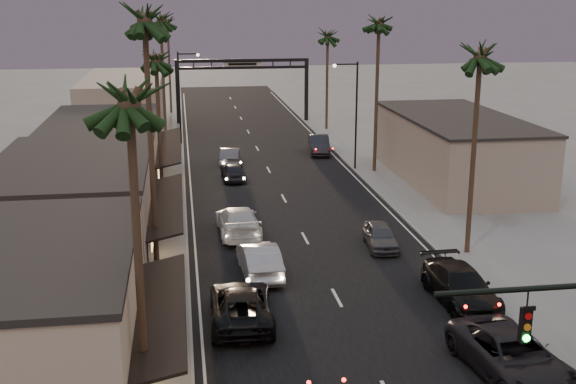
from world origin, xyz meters
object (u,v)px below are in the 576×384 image
object	(u,v)px
palm_rb	(379,19)
palm_rc	(328,32)
palm_lb	(144,12)
palm_lc	(156,54)
palm_la	(129,89)
streetlight_left	(182,90)
palm_ra	(481,48)
palm_ld	(160,16)
arch	(243,74)
oncoming_silver	(259,259)
streetlight_right	(353,107)
oncoming_pickup	(241,305)
curbside_black	(461,286)
curbside_near	(512,356)
palm_far	(167,19)

from	to	relation	value
palm_rb	palm_rc	size ratio (longest dim) A/B	1.16
palm_lb	palm_lc	xyz separation A→B (m)	(0.00, 14.00, -2.92)
palm_la	palm_lb	xyz separation A→B (m)	(-0.00, 13.00, 1.94)
streetlight_left	palm_ra	distance (m)	37.87
streetlight_left	palm_lc	size ratio (longest dim) A/B	0.74
palm_lc	palm_ld	xyz separation A→B (m)	(0.00, 19.00, 1.95)
palm_ra	palm_rb	bearing A→B (deg)	90.00
palm_la	arch	bearing A→B (deg)	81.97
oncoming_silver	streetlight_right	bearing A→B (deg)	-117.45
oncoming_pickup	oncoming_silver	bearing A→B (deg)	-102.45
palm_ra	palm_rb	distance (m)	20.02
palm_lb	curbside_black	distance (m)	19.49
palm_lb	palm_rc	bearing A→B (deg)	67.73
palm_ra	palm_rb	size ratio (longest dim) A/B	0.93
palm_ld	curbside_black	xyz separation A→B (m)	(14.27, -37.38, -11.57)
arch	streetlight_left	world-z (taller)	streetlight_left
streetlight_left	palm_la	size ratio (longest dim) A/B	0.68
streetlight_right	oncoming_silver	xyz separation A→B (m)	(-10.29, -22.47, -4.47)
palm_ra	oncoming_silver	world-z (taller)	palm_ra
curbside_near	palm_rb	bearing A→B (deg)	77.23
palm_lc	oncoming_silver	size ratio (longest dim) A/B	2.34
palm_la	palm_lc	world-z (taller)	palm_la
palm_ld	oncoming_pickup	xyz separation A→B (m)	(3.80, -37.97, -11.60)
streetlight_right	oncoming_pickup	world-z (taller)	streetlight_right
palm_far	arch	bearing A→B (deg)	-43.95
arch	curbside_near	size ratio (longest dim) A/B	2.43
streetlight_left	palm_lb	distance (m)	36.93
streetlight_left	oncoming_silver	xyz separation A→B (m)	(3.55, -35.47, -4.47)
palm_far	curbside_black	world-z (taller)	palm_far
palm_la	curbside_black	distance (m)	19.75
oncoming_pickup	curbside_near	xyz separation A→B (m)	(9.80, -6.35, 0.05)
palm_ld	palm_far	xyz separation A→B (m)	(0.30, 23.00, -0.97)
palm_lb	palm_rb	bearing A→B (deg)	51.98
streetlight_right	oncoming_pickup	size ratio (longest dim) A/B	1.53
streetlight_left	oncoming_silver	bearing A→B (deg)	-84.29
streetlight_right	oncoming_silver	size ratio (longest dim) A/B	1.72
streetlight_left	palm_rb	distance (m)	22.07
curbside_near	streetlight_right	bearing A→B (deg)	80.20
palm_lb	oncoming_pickup	size ratio (longest dim) A/B	2.59
oncoming_silver	palm_ra	bearing A→B (deg)	-175.86
palm_la	palm_lc	bearing A→B (deg)	90.00
palm_ra	arch	bearing A→B (deg)	100.59
palm_rc	palm_far	size ratio (longest dim) A/B	0.92
streetlight_right	curbside_near	size ratio (longest dim) A/B	1.44
arch	palm_rc	world-z (taller)	palm_rc
palm_la	palm_rc	bearing A→B (deg)	72.63
palm_lc	curbside_black	bearing A→B (deg)	-52.18
streetlight_right	palm_la	xyz separation A→B (m)	(-15.52, -36.00, 6.11)
streetlight_right	palm_lc	size ratio (longest dim) A/B	0.74
oncoming_pickup	oncoming_silver	xyz separation A→B (m)	(1.43, 5.50, 0.05)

